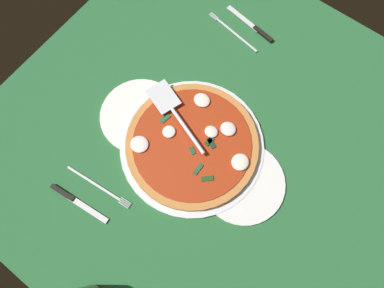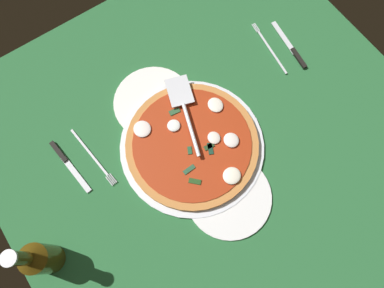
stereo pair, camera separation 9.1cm
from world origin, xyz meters
The scene contains 10 objects.
ground_plane centered at (0.00, 0.00, -0.40)cm, with size 111.72×111.72×0.80cm, color #266032.
checker_pattern centered at (0.00, 0.00, 0.05)cm, with size 111.72×111.72×0.10cm.
pizza_pan centered at (2.18, 5.35, 0.70)cm, with size 37.81×37.81×1.20cm, color silver.
dinner_plate_left centered at (-14.07, 5.41, 0.60)cm, with size 21.53×21.53×1.00cm, color silver.
dinner_plate_right centered at (18.66, 6.87, 0.60)cm, with size 21.76×21.76×1.00cm, color white.
pizza centered at (2.16, 5.23, 2.26)cm, with size 34.51×34.51×2.88cm.
pizza_server centered at (10.50, 1.84, 4.51)cm, with size 23.11×11.02×1.00cm.
place_setting_near centered at (11.86, -32.82, 0.45)cm, with size 22.41×15.26×1.40cm.
place_setting_far centered at (15.89, 31.54, 0.45)cm, with size 20.19×15.00×1.40cm.
beer_bottle centered at (-1.99, 48.94, 8.09)cm, with size 6.64×6.64×21.37cm.
Camera 2 is at (-21.50, 21.82, 88.33)cm, focal length 32.84 mm.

